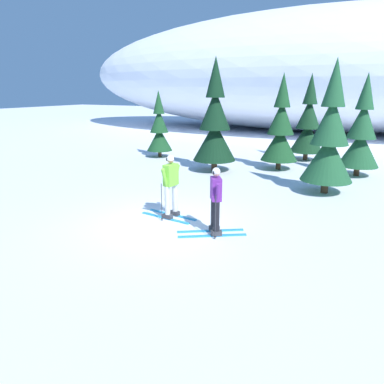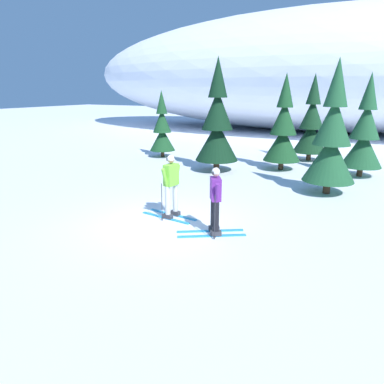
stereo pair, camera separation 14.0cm
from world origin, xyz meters
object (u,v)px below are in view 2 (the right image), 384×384
pine_tree_far_left (162,130)px  pine_tree_right (332,139)px  skier_lime_jacket (171,185)px  pine_tree_far_right (364,134)px  pine_tree_center_right (311,125)px  pine_tree_center_left (283,130)px  pine_tree_left (217,125)px  skier_purple_jacket (215,200)px

pine_tree_far_left → pine_tree_right: size_ratio=0.77×
skier_lime_jacket → pine_tree_far_left: bearing=124.1°
pine_tree_right → pine_tree_far_right: size_ratio=1.08×
pine_tree_center_right → pine_tree_right: bearing=-73.5°
pine_tree_center_left → pine_tree_far_right: (3.34, 0.25, -0.02)m
pine_tree_left → pine_tree_center_right: size_ratio=1.13×
pine_tree_far_left → pine_tree_center_left: 6.66m
pine_tree_center_left → pine_tree_center_right: bearing=76.9°
skier_lime_jacket → pine_tree_center_right: 11.12m
skier_lime_jacket → skier_purple_jacket: size_ratio=1.05×
skier_purple_jacket → pine_tree_far_left: bearing=129.4°
skier_lime_jacket → pine_tree_left: 6.62m
pine_tree_left → pine_tree_right: pine_tree_left is taller
skier_purple_jacket → pine_tree_center_left: bearing=93.7°
skier_lime_jacket → pine_tree_left: pine_tree_left is taller
pine_tree_center_left → pine_tree_right: 4.07m
skier_lime_jacket → pine_tree_center_right: bearing=80.8°
pine_tree_center_right → pine_tree_far_right: bearing=-45.4°
pine_tree_left → pine_tree_right: 5.28m
pine_tree_left → pine_tree_center_right: (3.23, 4.59, -0.25)m
skier_lime_jacket → pine_tree_center_left: size_ratio=0.43×
pine_tree_right → pine_tree_far_right: bearing=76.3°
pine_tree_far_left → pine_tree_far_right: size_ratio=0.83×
pine_tree_center_right → skier_purple_jacket: bearing=-90.7°
skier_lime_jacket → pine_tree_left: bearing=102.9°
pine_tree_far_right → pine_tree_left: bearing=-162.2°
pine_tree_far_left → pine_tree_center_left: size_ratio=0.83×
pine_tree_center_left → pine_tree_far_right: 3.35m
pine_tree_center_right → pine_tree_far_right: (2.66, -2.70, -0.04)m
skier_purple_jacket → pine_tree_left: pine_tree_left is taller
pine_tree_far_left → pine_tree_far_right: (9.99, 0.03, 0.30)m
skier_lime_jacket → skier_purple_jacket: bearing=-18.7°
skier_lime_jacket → pine_tree_left: (-1.46, 6.36, 1.10)m
pine_tree_far_left → pine_tree_left: 4.55m
pine_tree_right → skier_purple_jacket: bearing=-110.0°
skier_purple_jacket → pine_tree_center_right: 11.54m
pine_tree_right → pine_tree_far_right: pine_tree_right is taller
skier_lime_jacket → pine_tree_center_left: 8.12m
skier_purple_jacket → pine_tree_center_right: size_ratio=0.40×
skier_purple_jacket → pine_tree_left: size_ratio=0.35×
pine_tree_left → pine_tree_far_right: (5.88, 1.89, -0.29)m
pine_tree_far_left → skier_lime_jacket: bearing=-55.9°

